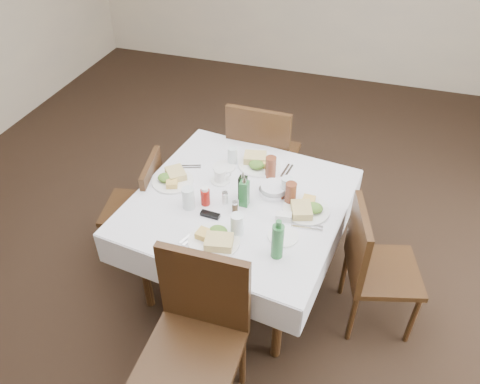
{
  "coord_description": "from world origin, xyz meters",
  "views": [
    {
      "loc": [
        0.74,
        -2.29,
        2.68
      ],
      "look_at": [
        0.04,
        -0.09,
        0.8
      ],
      "focal_mm": 35.0,
      "sensor_mm": 36.0,
      "label": 1
    }
  ],
  "objects": [
    {
      "name": "dining_table",
      "position": [
        0.05,
        -0.12,
        0.68
      ],
      "size": [
        1.45,
        1.45,
        0.76
      ],
      "color": "black",
      "rests_on": "ground"
    },
    {
      "name": "chair_east",
      "position": [
        0.92,
        -0.18,
        0.53
      ],
      "size": [
        0.53,
        0.53,
        0.92
      ],
      "color": "black",
      "rests_on": "ground"
    },
    {
      "name": "water_e",
      "position": [
        0.32,
        0.02,
        0.83
      ],
      "size": [
        0.07,
        0.07,
        0.13
      ],
      "color": "silver",
      "rests_on": "dining_table"
    },
    {
      "name": "sugar_caddy",
      "position": [
        0.36,
        -0.22,
        0.79
      ],
      "size": [
        0.1,
        0.07,
        0.05
      ],
      "color": "white",
      "rests_on": "dining_table"
    },
    {
      "name": "cutlery_e",
      "position": [
        0.51,
        -0.24,
        0.77
      ],
      "size": [
        0.19,
        0.06,
        0.01
      ],
      "color": "silver",
      "rests_on": "dining_table"
    },
    {
      "name": "chair_south",
      "position": [
        0.1,
        -0.99,
        0.59
      ],
      "size": [
        0.5,
        0.5,
        1.04
      ],
      "color": "black",
      "rests_on": "ground"
    },
    {
      "name": "water_n",
      "position": [
        -0.12,
        0.25,
        0.82
      ],
      "size": [
        0.07,
        0.07,
        0.12
      ],
      "color": "silver",
      "rests_on": "dining_table"
    },
    {
      "name": "ground_plane",
      "position": [
        0.0,
        0.0,
        0.0
      ],
      "size": [
        7.0,
        7.0,
        0.0
      ],
      "primitive_type": "plane",
      "color": "black"
    },
    {
      "name": "salt_shaker",
      "position": [
        -0.03,
        -0.18,
        0.8
      ],
      "size": [
        0.04,
        0.04,
        0.08
      ],
      "color": "white",
      "rests_on": "dining_table"
    },
    {
      "name": "side_plate_b",
      "position": [
        0.39,
        -0.36,
        0.77
      ],
      "size": [
        0.18,
        0.18,
        0.01
      ],
      "color": "white",
      "rests_on": "dining_table"
    },
    {
      "name": "water_s",
      "position": [
        0.13,
        -0.41,
        0.83
      ],
      "size": [
        0.08,
        0.08,
        0.14
      ],
      "color": "silver",
      "rests_on": "dining_table"
    },
    {
      "name": "coffee_mug",
      "position": [
        -0.13,
        0.03,
        0.8
      ],
      "size": [
        0.13,
        0.13,
        0.09
      ],
      "color": "white",
      "rests_on": "dining_table"
    },
    {
      "name": "cutlery_n",
      "position": [
        0.27,
        0.27,
        0.77
      ],
      "size": [
        0.06,
        0.17,
        0.01
      ],
      "color": "silver",
      "rests_on": "dining_table"
    },
    {
      "name": "sunglasses",
      "position": [
        -0.07,
        -0.32,
        0.77
      ],
      "size": [
        0.12,
        0.05,
        0.03
      ],
      "color": "black",
      "rests_on": "dining_table"
    },
    {
      "name": "meal_south",
      "position": [
        0.03,
        -0.52,
        0.79
      ],
      "size": [
        0.3,
        0.3,
        0.07
      ],
      "color": "white",
      "rests_on": "dining_table"
    },
    {
      "name": "meal_east",
      "position": [
        0.48,
        -0.1,
        0.79
      ],
      "size": [
        0.29,
        0.29,
        0.06
      ],
      "color": "white",
      "rests_on": "dining_table"
    },
    {
      "name": "iced_tea_a",
      "position": [
        0.17,
        0.18,
        0.84
      ],
      "size": [
        0.07,
        0.07,
        0.15
      ],
      "color": "brown",
      "rests_on": "dining_table"
    },
    {
      "name": "side_plate_a",
      "position": [
        -0.16,
        0.18,
        0.77
      ],
      "size": [
        0.16,
        0.16,
        0.01
      ],
      "color": "white",
      "rests_on": "dining_table"
    },
    {
      "name": "water_w",
      "position": [
        -0.23,
        -0.28,
        0.83
      ],
      "size": [
        0.08,
        0.08,
        0.15
      ],
      "color": "silver",
      "rests_on": "dining_table"
    },
    {
      "name": "meal_north",
      "position": [
        0.06,
        0.28,
        0.79
      ],
      "size": [
        0.3,
        0.3,
        0.06
      ],
      "color": "white",
      "rests_on": "dining_table"
    },
    {
      "name": "cutlery_s",
      "position": [
        -0.11,
        -0.52,
        0.77
      ],
      "size": [
        0.11,
        0.18,
        0.01
      ],
      "color": "silver",
      "rests_on": "dining_table"
    },
    {
      "name": "meal_west",
      "position": [
        -0.44,
        -0.07,
        0.79
      ],
      "size": [
        0.28,
        0.28,
        0.06
      ],
      "color": "white",
      "rests_on": "dining_table"
    },
    {
      "name": "cutlery_w",
      "position": [
        -0.39,
        0.11,
        0.77
      ],
      "size": [
        0.16,
        0.09,
        0.01
      ],
      "color": "silver",
      "rests_on": "dining_table"
    },
    {
      "name": "ketchup_bottle",
      "position": [
        -0.14,
        -0.22,
        0.82
      ],
      "size": [
        0.06,
        0.06,
        0.13
      ],
      "color": "maroon",
      "rests_on": "dining_table"
    },
    {
      "name": "iced_tea_b",
      "position": [
        0.36,
        -0.05,
        0.84
      ],
      "size": [
        0.07,
        0.07,
        0.15
      ],
      "color": "brown",
      "rests_on": "dining_table"
    },
    {
      "name": "room_shell",
      "position": [
        0.0,
        0.0,
        1.71
      ],
      "size": [
        6.04,
        7.04,
        2.8
      ],
      "color": "#BCAE9B",
      "rests_on": "ground"
    },
    {
      "name": "bread_basket",
      "position": [
        0.24,
        0.01,
        0.79
      ],
      "size": [
        0.19,
        0.19,
        0.06
      ],
      "color": "silver",
      "rests_on": "dining_table"
    },
    {
      "name": "oil_cruet_green",
      "position": [
        0.09,
        -0.15,
        0.86
      ],
      "size": [
        0.05,
        0.05,
        0.23
      ],
      "color": "#256730",
      "rests_on": "dining_table"
    },
    {
      "name": "green_bottle",
      "position": [
        0.39,
        -0.52,
        0.88
      ],
      "size": [
        0.07,
        0.07,
        0.26
      ],
      "color": "#256730",
      "rests_on": "dining_table"
    },
    {
      "name": "chair_west",
      "position": [
        -0.71,
        -0.05,
        0.49
      ],
      "size": [
        0.47,
        0.47,
        0.86
      ],
      "color": "black",
      "rests_on": "ground"
    },
    {
      "name": "chair_north",
      "position": [
        -0.02,
        0.68,
        0.59
      ],
      "size": [
        0.5,
        0.5,
        1.04
      ],
      "color": "black",
      "rests_on": "ground"
    },
    {
      "name": "oil_cruet_dark",
      "position": [
        0.07,
        -0.09,
        0.85
      ],
      "size": [
        0.05,
        0.05,
        0.21
      ],
      "color": "black",
      "rests_on": "dining_table"
    },
    {
      "name": "pepper_shaker",
      "position": [
        0.06,
        -0.24,
        0.8
      ],
      "size": [
        0.04,
        0.04,
        0.08
      ],
      "color": "#3C2A18",
      "rests_on": "dining_table"
    }
  ]
}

